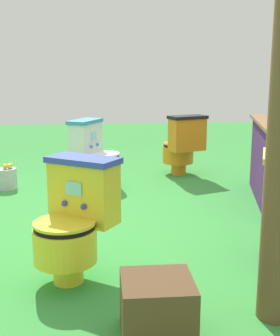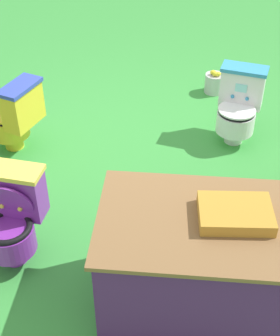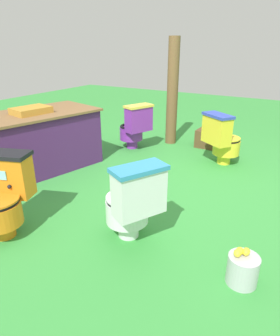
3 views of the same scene
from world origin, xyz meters
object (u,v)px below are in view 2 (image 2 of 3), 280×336
object	(u,v)px
toilet_purple	(13,216)
vendor_table	(212,263)
toilet_white	(239,106)
toilet_yellow	(15,116)
lemon_bucket	(214,83)

from	to	relation	value
toilet_purple	vendor_table	bearing A→B (deg)	174.28
toilet_white	vendor_table	bearing A→B (deg)	95.13
toilet_yellow	vendor_table	bearing A→B (deg)	-112.55
toilet_purple	vendor_table	xyz separation A→B (m)	(-1.30, 0.66, 0.02)
toilet_yellow	lemon_bucket	world-z (taller)	toilet_yellow
vendor_table	toilet_yellow	bearing A→B (deg)	-56.60
toilet_yellow	toilet_purple	size ratio (longest dim) A/B	1.00
toilet_white	lemon_bucket	distance (m)	0.97
toilet_white	toilet_yellow	bearing A→B (deg)	24.00
toilet_yellow	toilet_purple	bearing A→B (deg)	-143.96
toilet_yellow	toilet_white	bearing A→B (deg)	-59.27
vendor_table	toilet_white	bearing A→B (deg)	-112.20
toilet_purple	vendor_table	world-z (taller)	vendor_table
toilet_yellow	vendor_table	world-z (taller)	vendor_table
toilet_yellow	lemon_bucket	size ratio (longest dim) A/B	2.63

